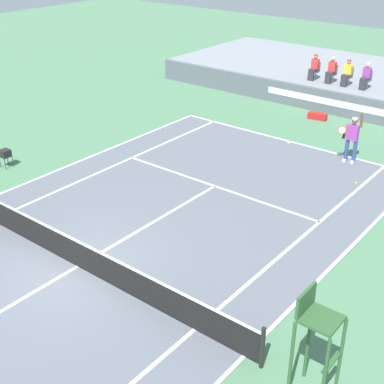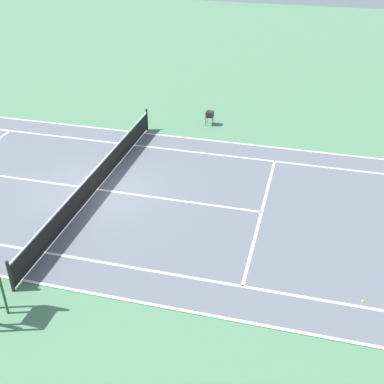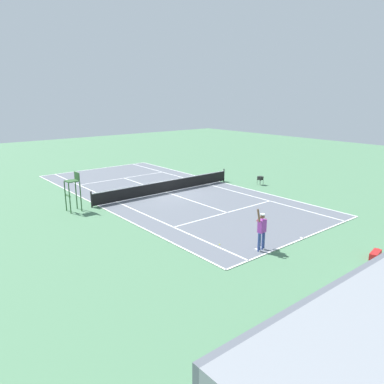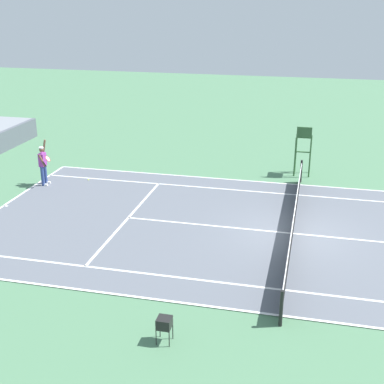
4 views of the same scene
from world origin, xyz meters
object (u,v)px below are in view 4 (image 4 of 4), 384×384
object	(u,v)px
tennis_ball	(88,180)
ball_hopper	(164,322)
tennis_player	(43,164)
umpire_chair	(304,144)

from	to	relation	value
tennis_ball	ball_hopper	bearing A→B (deg)	-147.98
tennis_player	ball_hopper	world-z (taller)	tennis_player
tennis_player	tennis_ball	world-z (taller)	tennis_player
tennis_player	umpire_chair	xyz separation A→B (m)	(4.24, -11.48, 0.56)
tennis_player	tennis_ball	bearing A→B (deg)	-58.34
tennis_ball	umpire_chair	world-z (taller)	umpire_chair
ball_hopper	tennis_ball	bearing A→B (deg)	32.02
umpire_chair	ball_hopper	xyz separation A→B (m)	(-14.37, 2.80, -0.98)
tennis_player	ball_hopper	bearing A→B (deg)	-139.44
tennis_ball	tennis_player	bearing A→B (deg)	121.66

